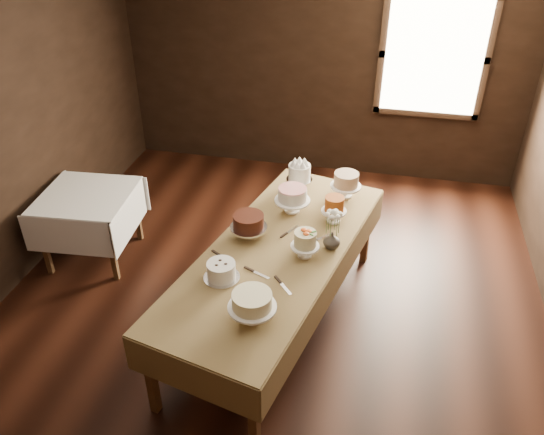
{
  "coord_description": "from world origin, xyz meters",
  "views": [
    {
      "loc": [
        0.85,
        -3.6,
        3.48
      ],
      "look_at": [
        0.0,
        0.2,
        0.95
      ],
      "focal_mm": 36.09,
      "sensor_mm": 36.0,
      "label": 1
    }
  ],
  "objects_px": {
    "cake_caramel": "(334,211)",
    "cake_server_e": "(226,259)",
    "display_table": "(277,256)",
    "cake_cream": "(252,308)",
    "side_table": "(87,202)",
    "cake_server_c": "(293,229)",
    "cake_chocolate": "(249,227)",
    "cake_server_a": "(261,275)",
    "cake_meringue": "(299,178)",
    "flower_vase": "(332,241)",
    "cake_lattice": "(292,201)",
    "cake_server_d": "(324,237)",
    "cake_speckled": "(346,186)",
    "cake_swirl": "(221,271)",
    "cake_server_b": "(286,289)",
    "cake_flowers": "(305,245)"
  },
  "relations": [
    {
      "from": "cake_chocolate",
      "to": "cake_server_b",
      "type": "height_order",
      "value": "cake_chocolate"
    },
    {
      "from": "cake_meringue",
      "to": "flower_vase",
      "type": "distance_m",
      "value": 1.0
    },
    {
      "from": "cake_server_a",
      "to": "flower_vase",
      "type": "xyz_separation_m",
      "value": [
        0.48,
        0.47,
        0.07
      ]
    },
    {
      "from": "cake_lattice",
      "to": "cake_server_e",
      "type": "distance_m",
      "value": 0.92
    },
    {
      "from": "cake_meringue",
      "to": "cake_chocolate",
      "type": "xyz_separation_m",
      "value": [
        -0.27,
        -0.9,
        -0.02
      ]
    },
    {
      "from": "display_table",
      "to": "cake_cream",
      "type": "relative_size",
      "value": 7.43
    },
    {
      "from": "cake_server_c",
      "to": "cake_lattice",
      "type": "bearing_deg",
      "value": 38.62
    },
    {
      "from": "cake_meringue",
      "to": "flower_vase",
      "type": "xyz_separation_m",
      "value": [
        0.43,
        -0.9,
        -0.05
      ]
    },
    {
      "from": "cake_flowers",
      "to": "cake_server_d",
      "type": "relative_size",
      "value": 1.0
    },
    {
      "from": "cake_meringue",
      "to": "cake_chocolate",
      "type": "relative_size",
      "value": 0.82
    },
    {
      "from": "side_table",
      "to": "cake_meringue",
      "type": "xyz_separation_m",
      "value": [
        2.06,
        0.43,
        0.29
      ]
    },
    {
      "from": "cake_server_e",
      "to": "cake_server_c",
      "type": "bearing_deg",
      "value": 82.3
    },
    {
      "from": "cake_meringue",
      "to": "cake_server_d",
      "type": "height_order",
      "value": "cake_meringue"
    },
    {
      "from": "cake_caramel",
      "to": "cake_server_b",
      "type": "relative_size",
      "value": 1.08
    },
    {
      "from": "cake_caramel",
      "to": "cake_server_e",
      "type": "distance_m",
      "value": 1.07
    },
    {
      "from": "cake_caramel",
      "to": "cake_chocolate",
      "type": "distance_m",
      "value": 0.77
    },
    {
      "from": "cake_speckled",
      "to": "cake_flowers",
      "type": "relative_size",
      "value": 1.3
    },
    {
      "from": "cake_speckled",
      "to": "cake_swirl",
      "type": "relative_size",
      "value": 1.11
    },
    {
      "from": "cake_server_d",
      "to": "cake_chocolate",
      "type": "bearing_deg",
      "value": 143.72
    },
    {
      "from": "cake_chocolate",
      "to": "cake_server_a",
      "type": "distance_m",
      "value": 0.54
    },
    {
      "from": "display_table",
      "to": "flower_vase",
      "type": "bearing_deg",
      "value": 15.82
    },
    {
      "from": "side_table",
      "to": "cake_caramel",
      "type": "bearing_deg",
      "value": -1.67
    },
    {
      "from": "display_table",
      "to": "cake_cream",
      "type": "distance_m",
      "value": 0.85
    },
    {
      "from": "display_table",
      "to": "flower_vase",
      "type": "relative_size",
      "value": 19.24
    },
    {
      "from": "cake_chocolate",
      "to": "cake_caramel",
      "type": "bearing_deg",
      "value": 30.48
    },
    {
      "from": "cake_server_d",
      "to": "cake_lattice",
      "type": "bearing_deg",
      "value": 85.7
    },
    {
      "from": "display_table",
      "to": "cake_server_b",
      "type": "height_order",
      "value": "cake_server_b"
    },
    {
      "from": "cake_server_d",
      "to": "cake_swirl",
      "type": "bearing_deg",
      "value": 177.77
    },
    {
      "from": "cake_chocolate",
      "to": "cake_server_d",
      "type": "xyz_separation_m",
      "value": [
        0.62,
        0.13,
        -0.1
      ]
    },
    {
      "from": "cake_meringue",
      "to": "cake_server_b",
      "type": "relative_size",
      "value": 1.12
    },
    {
      "from": "cake_cream",
      "to": "cake_server_c",
      "type": "bearing_deg",
      "value": 86.78
    },
    {
      "from": "cake_server_a",
      "to": "cake_server_c",
      "type": "distance_m",
      "value": 0.68
    },
    {
      "from": "cake_caramel",
      "to": "cake_server_e",
      "type": "bearing_deg",
      "value": -136.08
    },
    {
      "from": "display_table",
      "to": "cake_server_a",
      "type": "relative_size",
      "value": 11.73
    },
    {
      "from": "cake_server_a",
      "to": "cake_server_c",
      "type": "relative_size",
      "value": 1.0
    },
    {
      "from": "cake_cream",
      "to": "cake_server_e",
      "type": "distance_m",
      "value": 0.73
    },
    {
      "from": "cake_chocolate",
      "to": "cake_server_d",
      "type": "relative_size",
      "value": 1.37
    },
    {
      "from": "side_table",
      "to": "cake_server_c",
      "type": "relative_size",
      "value": 3.94
    },
    {
      "from": "display_table",
      "to": "cake_server_a",
      "type": "xyz_separation_m",
      "value": [
        -0.04,
        -0.35,
        0.06
      ]
    },
    {
      "from": "side_table",
      "to": "cake_cream",
      "type": "bearing_deg",
      "value": -34.57
    },
    {
      "from": "cake_caramel",
      "to": "cake_swirl",
      "type": "relative_size",
      "value": 0.93
    },
    {
      "from": "cake_server_d",
      "to": "cake_caramel",
      "type": "bearing_deg",
      "value": 30.89
    },
    {
      "from": "cake_chocolate",
      "to": "cake_server_c",
      "type": "height_order",
      "value": "cake_chocolate"
    },
    {
      "from": "cake_server_a",
      "to": "display_table",
      "type": "bearing_deg",
      "value": 105.56
    },
    {
      "from": "cake_server_e",
      "to": "side_table",
      "type": "bearing_deg",
      "value": -173.89
    },
    {
      "from": "cake_server_d",
      "to": "cake_server_e",
      "type": "xyz_separation_m",
      "value": [
        -0.72,
        -0.48,
        0.0
      ]
    },
    {
      "from": "cake_cream",
      "to": "cake_server_b",
      "type": "bearing_deg",
      "value": 65.85
    },
    {
      "from": "side_table",
      "to": "cake_lattice",
      "type": "distance_m",
      "value": 2.09
    },
    {
      "from": "cake_caramel",
      "to": "cake_swirl",
      "type": "height_order",
      "value": "cake_caramel"
    },
    {
      "from": "cake_speckled",
      "to": "cake_cream",
      "type": "bearing_deg",
      "value": -103.78
    }
  ]
}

